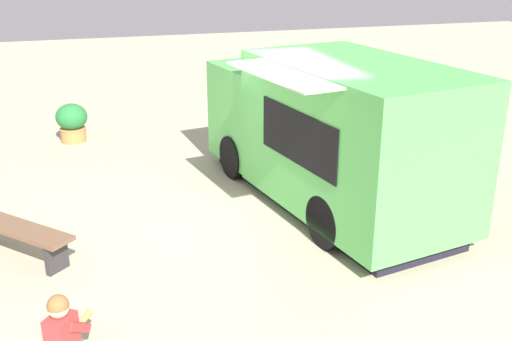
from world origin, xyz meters
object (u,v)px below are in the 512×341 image
(person_customer, at_px, (65,340))
(food_truck, at_px, (330,135))
(plaza_bench, at_px, (17,233))
(planter_flowering_far, at_px, (72,122))
(planter_flowering_near, at_px, (303,109))

(person_customer, bearing_deg, food_truck, -52.50)
(food_truck, relative_size, plaza_bench, 3.46)
(person_customer, bearing_deg, planter_flowering_far, -1.17)
(food_truck, height_order, person_customer, food_truck)
(planter_flowering_near, height_order, planter_flowering_far, planter_flowering_far)
(planter_flowering_far, bearing_deg, food_truck, -138.74)
(person_customer, xyz_separation_m, planter_flowering_far, (7.82, -0.16, 0.10))
(person_customer, height_order, plaza_bench, person_customer)
(planter_flowering_far, bearing_deg, plaza_bench, 171.44)
(planter_flowering_near, height_order, plaza_bench, planter_flowering_near)
(food_truck, bearing_deg, person_customer, 127.50)
(person_customer, distance_m, planter_flowering_far, 7.83)
(person_customer, bearing_deg, planter_flowering_near, -35.51)
(plaza_bench, bearing_deg, food_truck, -83.07)
(food_truck, height_order, plaza_bench, food_truck)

